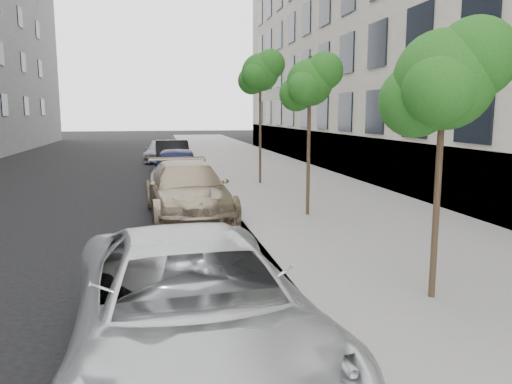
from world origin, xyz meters
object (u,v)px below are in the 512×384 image
object	(u,v)px
tree_near	(446,80)
sedan_black	(172,156)
tree_far	(261,72)
sedan_blue	(176,167)
suv	(187,190)
minivan	(192,308)
sedan_rear	(160,152)
tree_mid	(311,83)

from	to	relation	value
tree_near	sedan_black	world-z (taller)	tree_near
tree_near	tree_far	world-z (taller)	tree_far
sedan_blue	sedan_black	size ratio (longest dim) A/B	1.00
suv	sedan_blue	bearing A→B (deg)	86.79
tree_near	minivan	bearing A→B (deg)	-160.78
tree_near	sedan_blue	xyz separation A→B (m)	(-3.38, 13.44, -2.65)
tree_far	sedan_rear	xyz separation A→B (m)	(-3.88, 11.41, -3.93)
minivan	sedan_blue	xyz separation A→B (m)	(0.46, 14.78, 0.01)
sedan_blue	sedan_black	world-z (taller)	sedan_blue
tree_near	minivan	size ratio (longest dim) A/B	0.74
sedan_blue	tree_near	bearing A→B (deg)	-71.32
tree_far	sedan_rear	world-z (taller)	tree_far
tree_near	tree_far	distance (m)	13.05
minivan	sedan_black	bearing A→B (deg)	84.43
tree_near	tree_mid	bearing A→B (deg)	90.00
tree_near	sedan_blue	bearing A→B (deg)	104.10
minivan	suv	world-z (taller)	minivan
tree_mid	sedan_rear	xyz separation A→B (m)	(-3.88, 17.91, -3.16)
tree_mid	suv	xyz separation A→B (m)	(-3.33, 0.92, -2.99)
suv	sedan_rear	xyz separation A→B (m)	(-0.55, 16.99, -0.17)
sedan_black	sedan_rear	bearing A→B (deg)	95.10
sedan_black	sedan_rear	world-z (taller)	sedan_black
suv	sedan_black	size ratio (longest dim) A/B	1.15
sedan_blue	suv	bearing A→B (deg)	-84.95
sedan_blue	sedan_black	bearing A→B (deg)	94.25
minivan	sedan_rear	bearing A→B (deg)	85.89
tree_near	tree_mid	distance (m)	6.51
tree_far	suv	distance (m)	7.51
tree_far	suv	size ratio (longest dim) A/B	0.98
tree_far	sedan_black	distance (m)	8.08
suv	tree_far	bearing A→B (deg)	55.51
suv	sedan_blue	world-z (taller)	sedan_blue
tree_near	sedan_black	distance (m)	19.79
tree_far	suv	world-z (taller)	tree_far
tree_near	minivan	world-z (taller)	tree_near
sedan_blue	minivan	bearing A→B (deg)	-87.21
sedan_blue	sedan_rear	xyz separation A→B (m)	(-0.50, 10.97, -0.19)
tree_near	sedan_black	bearing A→B (deg)	99.82
tree_far	suv	bearing A→B (deg)	-120.81
tree_near	sedan_rear	xyz separation A→B (m)	(-3.88, 24.41, -2.84)
tree_mid	sedan_rear	world-z (taller)	tree_mid
tree_far	sedan_black	xyz separation A→B (m)	(-3.34, 6.32, -3.77)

